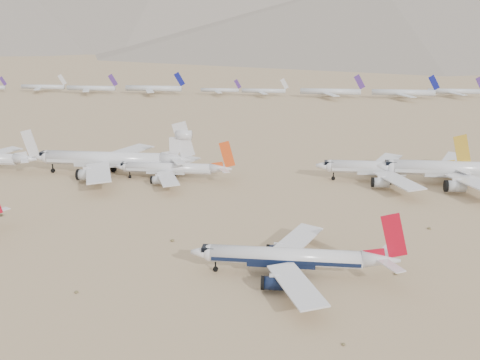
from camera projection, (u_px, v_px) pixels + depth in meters
The scene contains 8 objects.
ground at pixel (288, 272), 122.27m from camera, with size 7000.00×7000.00×0.00m, color #9A805A.
main_airliner at pixel (295, 258), 119.37m from camera, with size 45.36×44.30×16.01m.
row2_navy_widebody at pixel (464, 170), 185.14m from camera, with size 57.83×56.55×20.57m.
row2_gold_tail at pixel (391, 168), 189.31m from camera, with size 50.55×49.44×18.00m.
row2_orange_tail at pixel (173, 169), 192.21m from camera, with size 41.73×40.82×14.89m.
row2_white_trijet at pixel (113, 159), 198.17m from camera, with size 58.92×57.58×20.88m.
distant_storage_row at pixel (322, 91), 401.90m from camera, with size 549.64×56.24×15.44m.
desert_scrub at pixel (143, 320), 102.23m from camera, with size 219.83×121.67×0.63m.
Camera 1 is at (1.88, -111.64, 55.19)m, focal length 40.00 mm.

